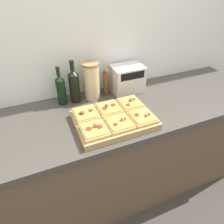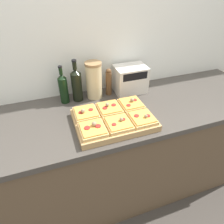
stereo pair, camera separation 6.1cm
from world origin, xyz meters
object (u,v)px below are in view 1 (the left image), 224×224
Objects in this scene: cutting_board at (114,120)px; pepper_mill at (106,82)px; wine_bottle at (74,85)px; olive_oil_bottle at (61,89)px; toaster_oven at (127,79)px; grain_jar_tall at (92,81)px.

pepper_mill reaches higher than cutting_board.
pepper_mill is (0.24, 0.00, -0.02)m from wine_bottle.
olive_oil_bottle is 1.06× the size of toaster_oven.
pepper_mill reaches higher than toaster_oven.
toaster_oven is (0.28, -0.01, -0.03)m from grain_jar_tall.
wine_bottle reaches higher than olive_oil_bottle.
grain_jar_tall reaches higher than toaster_oven.
wine_bottle reaches higher than pepper_mill.
olive_oil_bottle is 0.10m from wine_bottle.
cutting_board is 0.36m from pepper_mill.
wine_bottle is at bearing 114.18° from cutting_board.
grain_jar_tall is 0.12m from pepper_mill.
grain_jar_tall is (-0.03, 0.35, 0.12)m from cutting_board.
wine_bottle is 0.41m from toaster_oven.
wine_bottle is at bearing 180.00° from grain_jar_tall.
wine_bottle is 1.13× the size of grain_jar_tall.
cutting_board is 0.44m from olive_oil_bottle.
olive_oil_bottle is 0.51m from toaster_oven.
grain_jar_tall is at bearing -0.00° from olive_oil_bottle.
cutting_board is at bearing -127.22° from toaster_oven.
toaster_oven is (0.17, -0.01, -0.00)m from pepper_mill.
grain_jar_tall is at bearing 178.17° from toaster_oven.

